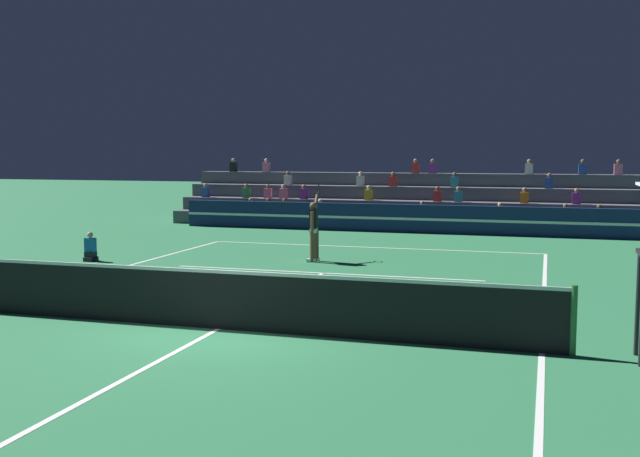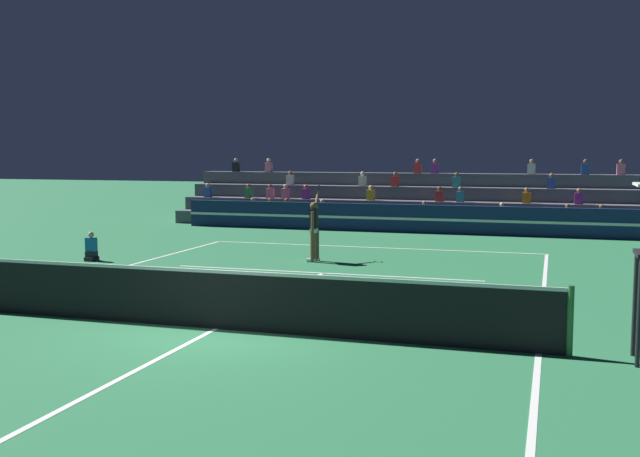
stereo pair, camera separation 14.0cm
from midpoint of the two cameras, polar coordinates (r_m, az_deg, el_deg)
ground_plane at (r=13.50m, az=-7.63°, el=-7.59°), size 120.00×120.00×0.00m
court_lines at (r=13.50m, az=-7.63°, el=-7.57°), size 11.10×23.90×0.01m
tennis_net at (r=13.38m, az=-7.66°, el=-5.32°), size 12.00×0.10×1.10m
sponsor_banner_wall at (r=29.26m, az=6.33°, el=0.77°), size 18.00×0.26×1.10m
bleacher_stand at (r=32.35m, az=7.42°, el=1.74°), size 20.48×3.80×2.83m
ball_kid_courtside at (r=22.49m, az=-16.85°, el=-1.54°), size 0.30×0.36×0.84m
tennis_player at (r=21.34m, az=-0.25°, el=0.08°), size 0.32×1.37×2.26m
tennis_ball at (r=22.53m, az=-0.20°, el=-2.03°), size 0.07×0.07×0.07m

